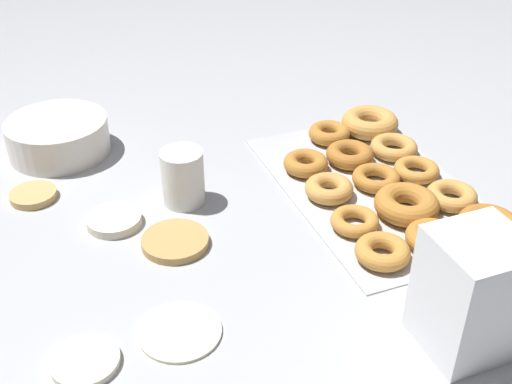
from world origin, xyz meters
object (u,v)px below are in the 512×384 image
(batter_bowl, at_px, (58,136))
(container_stack, at_px, (472,293))
(pancake_1, at_px, (33,195))
(pancake_3, at_px, (85,361))
(pancake_2, at_px, (175,241))
(paper_cup, at_px, (183,177))
(donut_tray, at_px, (384,179))
(pancake_4, at_px, (180,330))
(pancake_0, at_px, (114,220))

(batter_bowl, bearing_deg, container_stack, -148.86)
(pancake_1, bearing_deg, pancake_3, -176.46)
(pancake_2, xyz_separation_m, container_stack, (-0.34, -0.30, 0.08))
(pancake_3, distance_m, paper_cup, 0.39)
(pancake_1, xyz_separation_m, pancake_3, (-0.42, -0.03, -0.00))
(pancake_1, height_order, donut_tray, donut_tray)
(pancake_3, bearing_deg, paper_cup, -35.17)
(pancake_3, bearing_deg, pancake_2, -41.05)
(batter_bowl, xyz_separation_m, container_stack, (-0.71, -0.43, 0.05))
(pancake_4, height_order, paper_cup, paper_cup)
(pancake_2, xyz_separation_m, pancake_3, (-0.20, 0.17, -0.00))
(pancake_2, xyz_separation_m, donut_tray, (0.03, -0.40, 0.01))
(pancake_3, height_order, donut_tray, donut_tray)
(pancake_4, height_order, container_stack, container_stack)
(donut_tray, bearing_deg, pancake_2, 93.92)
(batter_bowl, bearing_deg, paper_cup, -145.04)
(pancake_0, height_order, pancake_3, pancake_0)
(pancake_3, bearing_deg, batter_bowl, -4.00)
(pancake_2, relative_size, pancake_3, 1.21)
(pancake_2, bearing_deg, pancake_4, 166.50)
(pancake_3, xyz_separation_m, batter_bowl, (0.57, -0.04, 0.03))
(pancake_2, relative_size, batter_bowl, 0.55)
(pancake_0, xyz_separation_m, pancake_2, (-0.09, -0.08, -0.00))
(pancake_0, distance_m, donut_tray, 0.48)
(pancake_1, height_order, batter_bowl, batter_bowl)
(pancake_0, bearing_deg, pancake_2, -138.98)
(pancake_0, bearing_deg, batter_bowl, 10.60)
(pancake_0, relative_size, container_stack, 0.54)
(pancake_0, xyz_separation_m, batter_bowl, (0.28, 0.05, 0.03))
(batter_bowl, height_order, paper_cup, paper_cup)
(paper_cup, bearing_deg, donut_tray, -104.18)
(pancake_2, distance_m, batter_bowl, 0.40)
(pancake_3, distance_m, pancake_4, 0.13)
(paper_cup, bearing_deg, pancake_3, 144.83)
(pancake_0, distance_m, pancake_2, 0.12)
(pancake_0, relative_size, donut_tray, 0.18)
(pancake_2, relative_size, donut_tray, 0.22)
(paper_cup, bearing_deg, pancake_4, 162.89)
(pancake_3, bearing_deg, donut_tray, -68.41)
(pancake_3, xyz_separation_m, donut_tray, (0.23, -0.57, 0.01))
(pancake_3, height_order, batter_bowl, batter_bowl)
(pancake_1, relative_size, pancake_4, 0.72)
(paper_cup, bearing_deg, pancake_1, 66.81)
(batter_bowl, xyz_separation_m, paper_cup, (-0.26, -0.18, 0.01))
(pancake_4, relative_size, container_stack, 0.68)
(donut_tray, relative_size, batter_bowl, 2.53)
(donut_tray, bearing_deg, pancake_1, 71.97)
(pancake_1, bearing_deg, donut_tray, -108.03)
(container_stack, bearing_deg, pancake_1, 41.57)
(container_stack, relative_size, paper_cup, 1.70)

